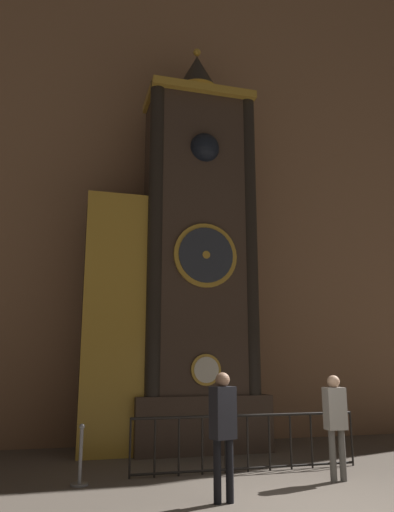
{
  "coord_description": "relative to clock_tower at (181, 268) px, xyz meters",
  "views": [
    {
      "loc": [
        -3.54,
        -6.07,
        1.87
      ],
      "look_at": [
        -0.4,
        5.27,
        4.43
      ],
      "focal_mm": 35.0,
      "sensor_mm": 36.0,
      "label": 1
    }
  ],
  "objects": [
    {
      "name": "railing_fence",
      "position": [
        0.68,
        -2.43,
        -3.58
      ],
      "size": [
        4.27,
        0.05,
        0.98
      ],
      "color": "black",
      "rests_on": "ground_plane"
    },
    {
      "name": "clock_tower",
      "position": [
        0.0,
        0.0,
        0.0
      ],
      "size": [
        4.18,
        1.81,
        10.07
      ],
      "color": "#423328",
      "rests_on": "ground_plane"
    },
    {
      "name": "cathedral_back_wall",
      "position": [
        0.73,
        1.3,
        3.5
      ],
      "size": [
        24.0,
        0.32,
        15.24
      ],
      "color": "#936B4C",
      "rests_on": "ground_plane"
    },
    {
      "name": "visitor_far",
      "position": [
        1.83,
        -3.53,
        -3.1
      ],
      "size": [
        0.34,
        0.22,
        1.69
      ],
      "rotation": [
        0.0,
        0.0,
        -0.0
      ],
      "color": "#58554F",
      "rests_on": "ground_plane"
    },
    {
      "name": "visitor_near",
      "position": [
        -0.39,
        -4.28,
        -3.06
      ],
      "size": [
        0.39,
        0.32,
        1.76
      ],
      "rotation": [
        0.0,
        0.0,
        0.33
      ],
      "color": "black",
      "rests_on": "ground_plane"
    },
    {
      "name": "stanchion_post",
      "position": [
        -2.26,
        -2.69,
        -3.82
      ],
      "size": [
        0.28,
        0.28,
        0.93
      ],
      "color": "gray",
      "rests_on": "ground_plane"
    }
  ]
}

